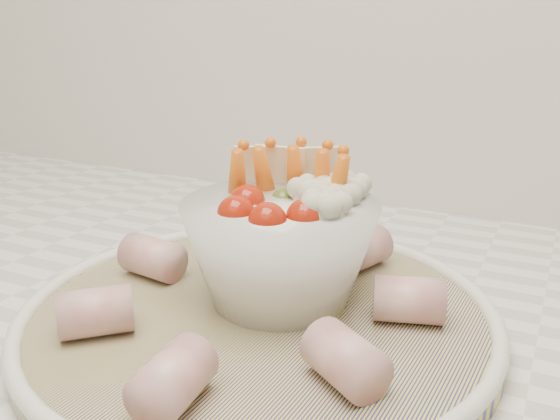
% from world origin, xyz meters
% --- Properties ---
extents(serving_platter, '(0.37, 0.37, 0.02)m').
position_xyz_m(serving_platter, '(-0.13, 1.42, 0.93)').
color(serving_platter, navy).
rests_on(serving_platter, kitchen_counter).
extents(veggie_bowl, '(0.15, 0.15, 0.11)m').
position_xyz_m(veggie_bowl, '(-0.12, 1.45, 0.98)').
color(veggie_bowl, white).
rests_on(veggie_bowl, serving_platter).
extents(cured_meat_rolls, '(0.26, 0.28, 0.03)m').
position_xyz_m(cured_meat_rolls, '(-0.13, 1.42, 0.95)').
color(cured_meat_rolls, '#BA5558').
rests_on(cured_meat_rolls, serving_platter).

